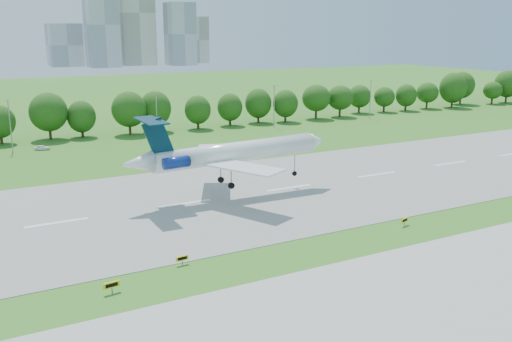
% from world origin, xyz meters
% --- Properties ---
extents(ground, '(600.00, 600.00, 0.00)m').
position_xyz_m(ground, '(0.00, 0.00, 0.00)').
color(ground, '#336A1C').
rests_on(ground, ground).
extents(runway, '(400.00, 45.00, 0.08)m').
position_xyz_m(runway, '(0.00, 25.00, 0.04)').
color(runway, gray).
rests_on(runway, ground).
extents(taxiway, '(400.00, 23.00, 0.08)m').
position_xyz_m(taxiway, '(0.00, -18.00, 0.04)').
color(taxiway, '#ADADA8').
rests_on(taxiway, ground).
extents(tree_line, '(288.40, 8.40, 10.40)m').
position_xyz_m(tree_line, '(0.00, 92.00, 6.19)').
color(tree_line, '#382314').
rests_on(tree_line, ground).
extents(light_poles, '(175.90, 0.25, 12.19)m').
position_xyz_m(light_poles, '(-2.50, 82.00, 6.34)').
color(light_poles, gray).
rests_on(light_poles, ground).
extents(skyline, '(127.00, 52.00, 80.00)m').
position_xyz_m(skyline, '(100.16, 390.61, 30.46)').
color(skyline, '#B2B2B7').
rests_on(skyline, ground).
extents(airliner, '(36.59, 26.76, 12.42)m').
position_xyz_m(airliner, '(7.61, 25.03, 7.76)').
color(airliner, white).
rests_on(airliner, ground).
extents(taxi_sign_left, '(1.85, 0.44, 1.29)m').
position_xyz_m(taxi_sign_left, '(-18.77, -1.51, 0.95)').
color(taxi_sign_left, gray).
rests_on(taxi_sign_left, ground).
extents(taxi_sign_centre, '(1.62, 0.30, 1.13)m').
position_xyz_m(taxi_sign_centre, '(-9.34, 2.01, 0.84)').
color(taxi_sign_centre, gray).
rests_on(taxi_sign_centre, ground).
extents(taxi_sign_right, '(1.61, 0.66, 1.15)m').
position_xyz_m(taxi_sign_right, '(24.06, -0.03, 0.85)').
color(taxi_sign_right, gray).
rests_on(taxi_sign_right, ground).
extents(service_vehicle_b, '(3.79, 2.44, 1.20)m').
position_xyz_m(service_vehicle_b, '(-13.72, 81.06, 0.60)').
color(service_vehicle_b, white).
rests_on(service_vehicle_b, ground).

